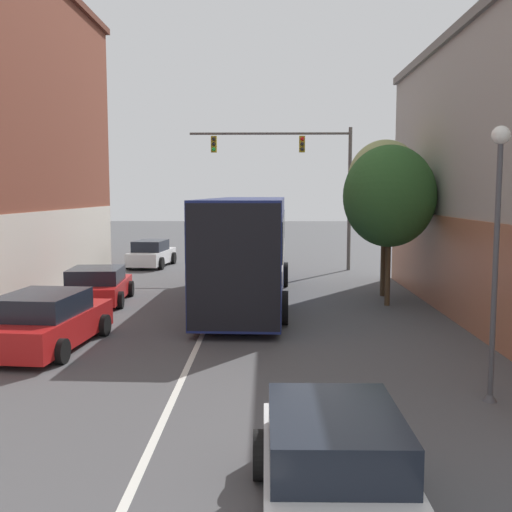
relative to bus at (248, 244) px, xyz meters
name	(u,v)px	position (x,y,z in m)	size (l,w,h in m)	color
lane_center_line	(210,319)	(-1.10, -2.96, -2.06)	(0.14, 43.89, 0.01)	silver
bus	(248,244)	(0.00, 0.00, 0.00)	(3.13, 11.83, 3.68)	navy
hatchback_foreground	(336,475)	(1.48, -14.48, -1.42)	(1.97, 4.07, 1.33)	silver
parked_car_left_near	(46,322)	(-4.84, -6.50, -1.39)	(2.41, 4.50, 1.42)	red
parked_car_left_mid	(97,286)	(-5.34, -0.27, -1.46)	(2.40, 4.01, 1.26)	red
parked_car_left_far	(152,254)	(-5.42, 10.16, -1.40)	(2.16, 4.19, 1.40)	silver
traffic_signal_gantry	(304,168)	(2.50, 8.97, 3.05)	(8.04, 0.36, 7.09)	#514C47
street_lamp	(497,240)	(4.84, -10.17, 0.96)	(0.33, 0.33, 5.07)	#47474C
street_tree_near	(385,182)	(5.04, 1.36, 2.22)	(2.78, 2.50, 5.83)	#4C3823
street_tree_far	(389,196)	(4.83, -0.59, 1.69)	(3.14, 2.83, 5.49)	#4C3823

